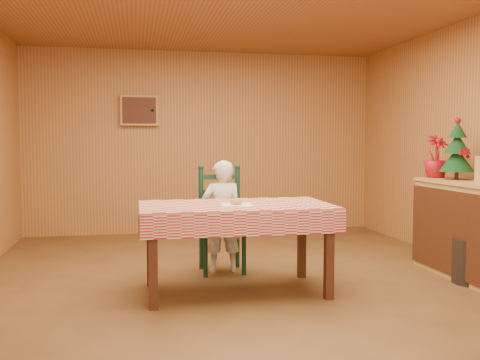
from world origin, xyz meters
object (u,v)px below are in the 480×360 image
object	(u,v)px
seated_child	(222,216)
shelf_unit	(469,229)
dining_table	(235,213)
christmas_tree	(457,152)
storage_bin	(476,261)
ladder_chair	(221,221)

from	to	relation	value
seated_child	shelf_unit	bearing A→B (deg)	164.33
dining_table	christmas_tree	size ratio (longest dim) A/B	2.67
christmas_tree	storage_bin	world-z (taller)	christmas_tree
dining_table	ladder_chair	xyz separation A→B (m)	(-0.00, 0.79, -0.18)
ladder_chair	storage_bin	world-z (taller)	ladder_chair
dining_table	shelf_unit	distance (m)	2.33
dining_table	ladder_chair	world-z (taller)	ladder_chair
seated_child	christmas_tree	world-z (taller)	christmas_tree
ladder_chair	storage_bin	xyz separation A→B (m)	(2.23, -0.94, -0.30)
seated_child	christmas_tree	xyz separation A→B (m)	(2.33, -0.40, 0.65)
ladder_chair	seated_child	xyz separation A→B (m)	(0.00, -0.06, 0.06)
dining_table	seated_child	world-z (taller)	seated_child
shelf_unit	seated_child	bearing A→B (deg)	164.33
seated_child	shelf_unit	world-z (taller)	seated_child
ladder_chair	shelf_unit	world-z (taller)	ladder_chair
dining_table	christmas_tree	distance (m)	2.41
shelf_unit	storage_bin	bearing A→B (deg)	-110.19
ladder_chair	christmas_tree	distance (m)	2.47
seated_child	ladder_chair	bearing A→B (deg)	-90.00
christmas_tree	ladder_chair	bearing A→B (deg)	168.87
ladder_chair	christmas_tree	world-z (taller)	christmas_tree
dining_table	christmas_tree	xyz separation A→B (m)	(2.33, 0.33, 0.52)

